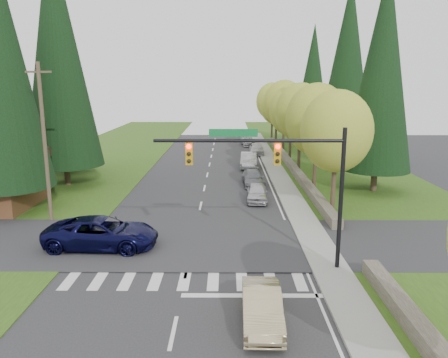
{
  "coord_description": "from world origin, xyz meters",
  "views": [
    {
      "loc": [
        1.92,
        -15.05,
        8.74
      ],
      "look_at": [
        1.73,
        11.9,
        2.8
      ],
      "focal_mm": 35.0,
      "sensor_mm": 36.0,
      "label": 1
    }
  ],
  "objects_px": {
    "suv_navy": "(102,233)",
    "parked_car_a": "(257,193)",
    "sedan_champagne": "(262,307)",
    "parked_car_c": "(249,160)",
    "parked_car_e": "(248,141)",
    "parked_car_d": "(257,149)",
    "parked_car_b": "(253,178)"
  },
  "relations": [
    {
      "from": "parked_car_a",
      "to": "parked_car_e",
      "type": "distance_m",
      "value": 29.99
    },
    {
      "from": "parked_car_c",
      "to": "parked_car_d",
      "type": "relative_size",
      "value": 1.11
    },
    {
      "from": "parked_car_a",
      "to": "parked_car_e",
      "type": "relative_size",
      "value": 0.89
    },
    {
      "from": "parked_car_b",
      "to": "parked_car_e",
      "type": "bearing_deg",
      "value": 85.82
    },
    {
      "from": "parked_car_d",
      "to": "parked_car_c",
      "type": "bearing_deg",
      "value": -98.45
    },
    {
      "from": "parked_car_b",
      "to": "parked_car_d",
      "type": "relative_size",
      "value": 1.01
    },
    {
      "from": "parked_car_b",
      "to": "parked_car_d",
      "type": "height_order",
      "value": "parked_car_d"
    },
    {
      "from": "parked_car_b",
      "to": "parked_car_d",
      "type": "bearing_deg",
      "value": 82.55
    },
    {
      "from": "sedan_champagne",
      "to": "parked_car_d",
      "type": "distance_m",
      "value": 39.19
    },
    {
      "from": "parked_car_e",
      "to": "parked_car_c",
      "type": "bearing_deg",
      "value": -96.97
    },
    {
      "from": "sedan_champagne",
      "to": "parked_car_c",
      "type": "relative_size",
      "value": 0.85
    },
    {
      "from": "suv_navy",
      "to": "parked_car_a",
      "type": "distance_m",
      "value": 13.2
    },
    {
      "from": "sedan_champagne",
      "to": "parked_car_d",
      "type": "relative_size",
      "value": 0.94
    },
    {
      "from": "parked_car_c",
      "to": "suv_navy",
      "type": "bearing_deg",
      "value": -108.55
    },
    {
      "from": "parked_car_d",
      "to": "parked_car_e",
      "type": "xyz_separation_m",
      "value": [
        -0.73,
        8.08,
        -0.11
      ]
    },
    {
      "from": "parked_car_b",
      "to": "parked_car_c",
      "type": "distance_m",
      "value": 8.08
    },
    {
      "from": "parked_car_c",
      "to": "parked_car_e",
      "type": "relative_size",
      "value": 1.1
    },
    {
      "from": "parked_car_a",
      "to": "parked_car_b",
      "type": "bearing_deg",
      "value": 93.51
    },
    {
      "from": "parked_car_c",
      "to": "parked_car_e",
      "type": "height_order",
      "value": "parked_car_c"
    },
    {
      "from": "suv_navy",
      "to": "sedan_champagne",
      "type": "bearing_deg",
      "value": -130.96
    },
    {
      "from": "sedan_champagne",
      "to": "parked_car_c",
      "type": "distance_m",
      "value": 30.59
    },
    {
      "from": "parked_car_d",
      "to": "parked_car_a",
      "type": "bearing_deg",
      "value": -92.8
    },
    {
      "from": "suv_navy",
      "to": "parked_car_b",
      "type": "distance_m",
      "value": 17.44
    },
    {
      "from": "suv_navy",
      "to": "parked_car_e",
      "type": "distance_m",
      "value": 40.78
    },
    {
      "from": "parked_car_a",
      "to": "parked_car_d",
      "type": "height_order",
      "value": "parked_car_d"
    },
    {
      "from": "parked_car_b",
      "to": "parked_car_c",
      "type": "bearing_deg",
      "value": 87.37
    },
    {
      "from": "parked_car_a",
      "to": "parked_car_c",
      "type": "xyz_separation_m",
      "value": [
        0.0,
        13.36,
        0.13
      ]
    },
    {
      "from": "suv_navy",
      "to": "parked_car_e",
      "type": "relative_size",
      "value": 1.39
    },
    {
      "from": "sedan_champagne",
      "to": "parked_car_e",
      "type": "bearing_deg",
      "value": 88.91
    },
    {
      "from": "parked_car_a",
      "to": "parked_car_d",
      "type": "relative_size",
      "value": 0.89
    },
    {
      "from": "parked_car_d",
      "to": "parked_car_b",
      "type": "bearing_deg",
      "value": -93.96
    },
    {
      "from": "parked_car_a",
      "to": "parked_car_c",
      "type": "bearing_deg",
      "value": 93.51
    }
  ]
}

